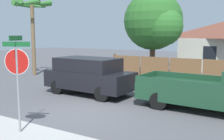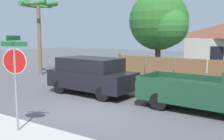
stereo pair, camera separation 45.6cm
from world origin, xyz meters
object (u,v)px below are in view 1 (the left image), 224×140
palm_tree (32,11)px  orange_pickup (216,91)px  red_suv (89,75)px  stop_sign (17,68)px  oak_tree (155,22)px

palm_tree → orange_pickup: size_ratio=1.00×
red_suv → palm_tree: bearing=159.8°
palm_tree → stop_sign: (8.65, -8.55, -2.78)m
orange_pickup → stop_sign: 7.36m
red_suv → stop_sign: bearing=-74.0°
palm_tree → orange_pickup: (13.50, -3.13, -3.96)m
palm_tree → orange_pickup: palm_tree is taller
palm_tree → orange_pickup: 14.41m
red_suv → orange_pickup: bearing=2.6°
oak_tree → red_suv: oak_tree is taller
red_suv → orange_pickup: size_ratio=0.83×
orange_pickup → stop_sign: bearing=-129.1°
palm_tree → red_suv: palm_tree is taller
oak_tree → orange_pickup: 9.65m
oak_tree → palm_tree: (-7.99, -4.15, 0.86)m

